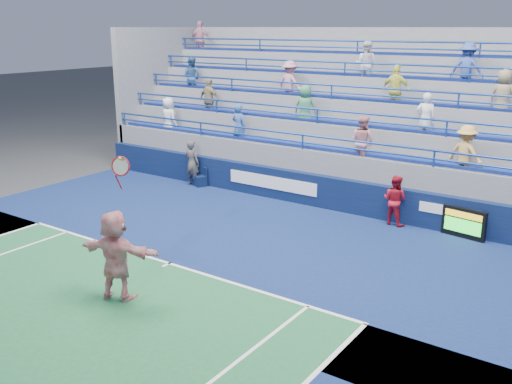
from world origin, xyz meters
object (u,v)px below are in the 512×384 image
Objects in this scene: ball_girl at (395,200)px; line_judge at (192,163)px; serve_speed_board at (464,223)px; tennis_player at (116,255)px; judge_chair at (201,180)px.

line_judge is at bearing 9.01° from ball_girl.
tennis_player reaches higher than serve_speed_board.
judge_chair is at bearing -170.46° from line_judge.
judge_chair is at bearing 118.82° from tennis_player.
line_judge is at bearing 120.84° from tennis_player.
serve_speed_board is at bearing 0.27° from judge_chair.
line_judge reaches higher than serve_speed_board.
judge_chair is (-9.82, -0.05, -0.21)m from serve_speed_board.
ball_girl is at bearing 178.46° from line_judge.
line_judge is at bearing -179.34° from serve_speed_board.
tennis_player is at bearing -61.18° from judge_chair.
judge_chair is 7.75m from ball_girl.
ball_girl reaches higher than judge_chair.
tennis_player is 8.85m from ball_girl.
line_judge is 8.07m from ball_girl.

